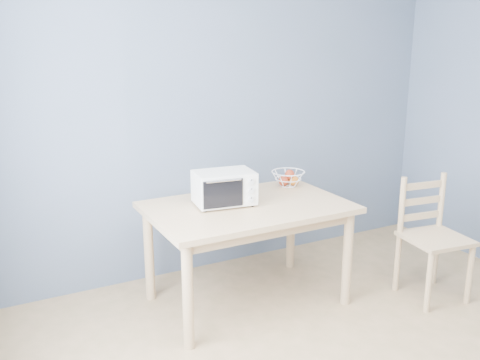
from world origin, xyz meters
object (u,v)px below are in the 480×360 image
dining_table (247,218)px  toaster_oven (222,188)px  fruit_basket (288,178)px  dining_chair (431,239)px

dining_table → toaster_oven: size_ratio=3.15×
fruit_basket → dining_chair: size_ratio=0.39×
dining_table → fruit_basket: fruit_basket is taller
toaster_oven → fruit_basket: 0.71m
fruit_basket → toaster_oven: bearing=-164.0°
dining_table → dining_chair: (1.26, -0.55, -0.20)m
toaster_oven → dining_chair: toaster_oven is taller
dining_chair → dining_table: bearing=164.1°
toaster_oven → dining_chair: size_ratio=0.49×
dining_table → toaster_oven: bearing=154.3°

